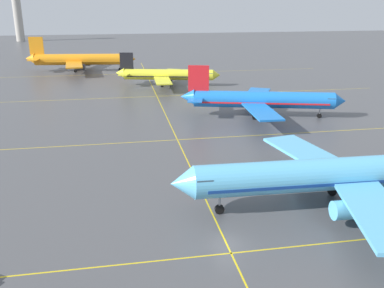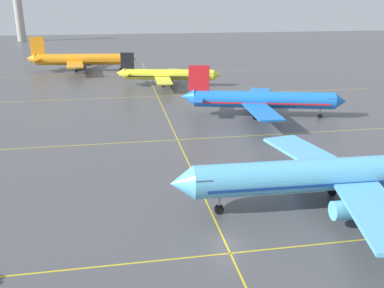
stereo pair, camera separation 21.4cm
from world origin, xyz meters
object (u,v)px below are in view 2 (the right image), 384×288
at_px(airliner_far_left_stand, 81,60).
at_px(control_tower, 18,9).
at_px(airliner_second_row, 261,100).
at_px(airliner_third_row, 168,75).
at_px(airliner_front_gate, 334,175).

height_order(airliner_far_left_stand, control_tower, control_tower).
relative_size(airliner_second_row, airliner_far_left_stand, 0.91).
bearing_deg(airliner_far_left_stand, control_tower, 109.45).
bearing_deg(airliner_second_row, airliner_third_row, 112.27).
xyz_separation_m(airliner_third_row, control_tower, (-73.50, 162.33, 16.33)).
bearing_deg(airliner_far_left_stand, airliner_front_gate, -71.63).
xyz_separation_m(airliner_front_gate, airliner_far_left_stand, (-39.11, 117.76, -0.12)).
distance_m(airliner_far_left_stand, control_tower, 137.27).
relative_size(airliner_third_row, control_tower, 0.95).
bearing_deg(airliner_third_row, control_tower, 114.36).
height_order(airliner_second_row, control_tower, control_tower).
bearing_deg(airliner_front_gate, control_tower, 108.93).
distance_m(airliner_front_gate, control_tower, 260.92).
relative_size(airliner_front_gate, airliner_third_row, 1.29).
height_order(airliner_front_gate, control_tower, control_tower).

